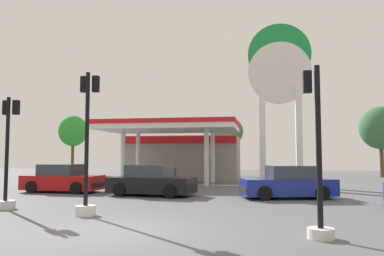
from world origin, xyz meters
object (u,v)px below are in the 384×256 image
object	(u,v)px
car_3	(62,179)
traffic_signal_1	(87,163)
tree_1	(227,132)
station_pole_sign	(280,83)
tree_0	(73,131)
tree_2	(381,128)
car_2	(151,182)
car_0	(288,183)
traffic_signal_2	(7,170)
traffic_signal_0	(318,179)

from	to	relation	value
car_3	traffic_signal_1	xyz separation A→B (m)	(5.03, -7.54, 1.08)
car_3	tree_1	xyz separation A→B (m)	(7.63, 19.34, 3.79)
station_pole_sign	tree_0	bearing A→B (deg)	148.59
traffic_signal_1	tree_2	bearing A→B (deg)	56.62
station_pole_sign	car_2	xyz separation A→B (m)	(-6.89, -7.06, -6.23)
tree_0	tree_1	xyz separation A→B (m)	(17.13, -0.09, -0.26)
traffic_signal_1	station_pole_sign	bearing A→B (deg)	61.88
station_pole_sign	car_0	bearing A→B (deg)	-90.78
tree_1	tree_2	distance (m)	14.71
car_3	tree_1	bearing A→B (deg)	68.47
station_pole_sign	traffic_signal_2	xyz separation A→B (m)	(-11.04, -12.68, -5.45)
traffic_signal_0	traffic_signal_2	xyz separation A→B (m)	(-11.04, 3.35, 0.02)
traffic_signal_1	tree_0	world-z (taller)	tree_0
tree_2	tree_0	bearing A→B (deg)	178.72
tree_1	traffic_signal_0	bearing A→B (deg)	-80.91
traffic_signal_0	tree_0	xyz separation A→B (m)	(-21.82, 29.36, 3.29)
car_3	tree_0	bearing A→B (deg)	116.05
car_0	tree_2	xyz separation A→B (m)	(10.10, 19.73, 3.96)
traffic_signal_0	traffic_signal_1	bearing A→B (deg)	161.86
car_0	tree_2	world-z (taller)	tree_2
station_pole_sign	car_3	xyz separation A→B (m)	(-12.32, -6.11, -6.23)
station_pole_sign	traffic_signal_2	world-z (taller)	station_pole_sign
traffic_signal_0	traffic_signal_2	size ratio (longest dim) A/B	1.00
car_3	traffic_signal_2	xyz separation A→B (m)	(1.28, -6.58, 0.78)
station_pole_sign	tree_1	xyz separation A→B (m)	(-4.69, 13.24, -2.44)
traffic_signal_2	car_2	bearing A→B (deg)	53.55
car_0	traffic_signal_0	size ratio (longest dim) A/B	1.08
traffic_signal_0	tree_1	bearing A→B (deg)	99.09
tree_1	car_0	bearing A→B (deg)	-77.27
car_0	tree_2	size ratio (longest dim) A/B	0.69
traffic_signal_0	tree_2	xyz separation A→B (m)	(10.01, 28.65, 3.20)
tree_0	car_0	bearing A→B (deg)	-43.25
car_0	traffic_signal_2	xyz separation A→B (m)	(-10.95, -5.57, 0.78)
station_pole_sign	tree_2	distance (m)	16.26
car_3	traffic_signal_0	distance (m)	15.84
tree_1	traffic_signal_2	bearing A→B (deg)	-103.76
tree_2	car_2	bearing A→B (deg)	-130.65
traffic_signal_2	tree_2	size ratio (longest dim) A/B	0.64
traffic_signal_1	traffic_signal_0	bearing A→B (deg)	-18.14
car_0	car_3	bearing A→B (deg)	175.30
tree_2	car_0	bearing A→B (deg)	-117.12
tree_2	traffic_signal_2	bearing A→B (deg)	-129.76
car_3	tree_2	world-z (taller)	tree_2
car_0	tree_0	distance (m)	30.10
traffic_signal_2	traffic_signal_0	bearing A→B (deg)	-16.90
station_pole_sign	traffic_signal_1	bearing A→B (deg)	-118.12
car_2	traffic_signal_1	xyz separation A→B (m)	(-0.41, -6.59, 1.07)
traffic_signal_1	traffic_signal_2	size ratio (longest dim) A/B	1.15
station_pole_sign	tree_2	bearing A→B (deg)	51.58
traffic_signal_2	tree_1	distance (m)	26.86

